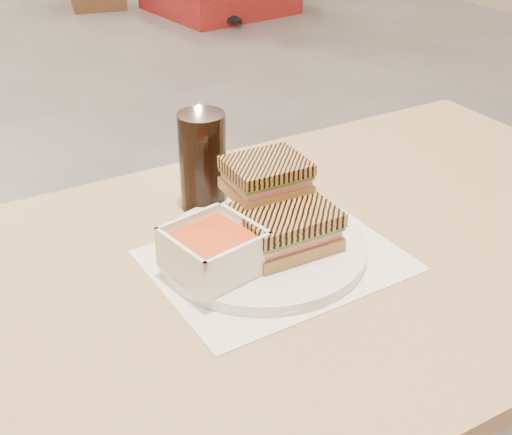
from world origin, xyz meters
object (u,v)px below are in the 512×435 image
plate (262,248)px  cola_glass (203,162)px  panini_lower (286,227)px  soup_bowl (214,251)px  main_table (302,316)px

plate → cola_glass: size_ratio=1.86×
plate → cola_glass: bearing=93.1°
panini_lower → cola_glass: (-0.03, 0.18, 0.03)m
panini_lower → plate: bearing=145.2°
soup_bowl → panini_lower: 0.11m
plate → cola_glass: cola_glass is taller
soup_bowl → panini_lower: bearing=0.8°
plate → soup_bowl: soup_bowl is taller
main_table → cola_glass: (-0.06, 0.19, 0.19)m
panini_lower → soup_bowl: bearing=-179.2°
panini_lower → cola_glass: bearing=100.9°
soup_bowl → plate: bearing=13.2°
soup_bowl → cola_glass: cola_glass is taller
cola_glass → panini_lower: bearing=-79.1°
main_table → plate: 0.14m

